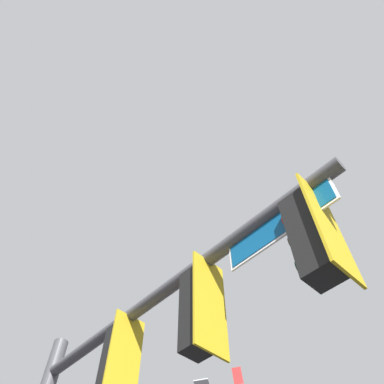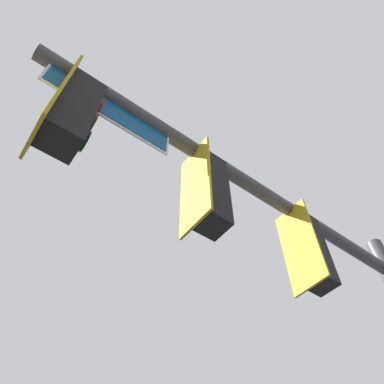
% 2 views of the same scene
% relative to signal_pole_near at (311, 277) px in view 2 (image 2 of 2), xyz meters
% --- Properties ---
extents(signal_pole_near, '(6.12, 0.68, 6.00)m').
position_rel_signal_pole_near_xyz_m(signal_pole_near, '(0.00, 0.00, 0.00)').
color(signal_pole_near, '#47474C').
rests_on(signal_pole_near, ground_plane).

